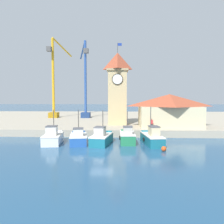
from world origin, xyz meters
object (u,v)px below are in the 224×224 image
(fishing_boat_left_inner, at_px, (102,138))
(fishing_boat_mid_left, at_px, (127,137))
(fishing_boat_far_left, at_px, (53,137))
(fishing_boat_center, at_px, (152,138))
(dock_worker_near_tower, at_px, (152,124))
(mooring_buoy, at_px, (164,149))
(warehouse_right, at_px, (169,110))
(port_crane_far, at_px, (54,86))
(clock_tower, at_px, (117,87))
(port_crane_near, at_px, (85,87))
(fishing_boat_left_outer, at_px, (78,138))

(fishing_boat_left_inner, bearing_deg, fishing_boat_mid_left, 16.14)
(fishing_boat_far_left, distance_m, fishing_boat_center, 12.19)
(fishing_boat_mid_left, relative_size, dock_worker_near_tower, 2.62)
(fishing_boat_far_left, distance_m, mooring_buoy, 13.41)
(fishing_boat_mid_left, bearing_deg, warehouse_right, 47.66)
(fishing_boat_center, relative_size, dock_worker_near_tower, 3.32)
(fishing_boat_center, distance_m, port_crane_far, 30.72)
(clock_tower, bearing_deg, warehouse_right, -18.11)
(warehouse_right, xyz_separation_m, port_crane_near, (-15.73, 14.92, 4.29))
(fishing_boat_far_left, distance_m, fishing_boat_left_inner, 6.06)
(fishing_boat_left_inner, relative_size, mooring_buoy, 9.27)
(fishing_boat_center, bearing_deg, port_crane_far, 129.44)
(fishing_boat_left_outer, height_order, mooring_buoy, fishing_boat_left_outer)
(fishing_boat_left_outer, distance_m, dock_worker_near_tower, 10.85)
(mooring_buoy, bearing_deg, fishing_boat_far_left, 165.11)
(dock_worker_near_tower, bearing_deg, fishing_boat_mid_left, -131.26)
(fishing_boat_center, xyz_separation_m, mooring_buoy, (0.77, -3.33, -0.53))
(mooring_buoy, distance_m, dock_worker_near_tower, 8.46)
(clock_tower, height_order, mooring_buoy, clock_tower)
(fishing_boat_far_left, xyz_separation_m, dock_worker_near_tower, (12.83, 4.86, 1.11))
(fishing_boat_left_inner, distance_m, warehouse_right, 13.42)
(mooring_buoy, bearing_deg, warehouse_right, 75.05)
(fishing_boat_left_outer, relative_size, dock_worker_near_tower, 2.89)
(port_crane_far, distance_m, mooring_buoy, 33.85)
(fishing_boat_left_outer, bearing_deg, warehouse_right, 32.45)
(fishing_boat_left_inner, bearing_deg, mooring_buoy, -25.40)
(dock_worker_near_tower, bearing_deg, fishing_boat_left_inner, -143.43)
(mooring_buoy, relative_size, dock_worker_near_tower, 0.33)
(fishing_boat_mid_left, height_order, dock_worker_near_tower, fishing_boat_mid_left)
(fishing_boat_mid_left, bearing_deg, fishing_boat_center, -16.22)
(port_crane_near, xyz_separation_m, dock_worker_near_tower, (12.48, -18.33, -6.10))
(fishing_boat_mid_left, relative_size, warehouse_right, 0.44)
(fishing_boat_far_left, height_order, fishing_boat_left_inner, fishing_boat_far_left)
(fishing_boat_mid_left, relative_size, clock_tower, 0.31)
(port_crane_near, bearing_deg, fishing_boat_far_left, -90.87)
(fishing_boat_mid_left, relative_size, mooring_buoy, 7.86)
(fishing_boat_center, xyz_separation_m, dock_worker_near_tower, (0.65, 4.97, 1.08))
(fishing_boat_left_outer, bearing_deg, dock_worker_near_tower, 26.41)
(fishing_boat_far_left, height_order, dock_worker_near_tower, fishing_boat_far_left)
(clock_tower, xyz_separation_m, mooring_buoy, (5.11, -14.41, -7.25))
(fishing_boat_left_inner, height_order, fishing_boat_mid_left, fishing_boat_left_inner)
(fishing_boat_far_left, bearing_deg, fishing_boat_left_inner, -1.60)
(fishing_boat_far_left, distance_m, warehouse_right, 18.31)
(fishing_boat_center, height_order, dock_worker_near_tower, fishing_boat_center)
(fishing_boat_left_outer, distance_m, fishing_boat_center, 9.02)
(fishing_boat_left_inner, relative_size, warehouse_right, 0.52)
(clock_tower, height_order, dock_worker_near_tower, clock_tower)
(fishing_boat_mid_left, relative_size, port_crane_far, 0.23)
(fishing_boat_left_outer, bearing_deg, clock_tower, 66.78)
(port_crane_near, bearing_deg, fishing_boat_mid_left, -68.42)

